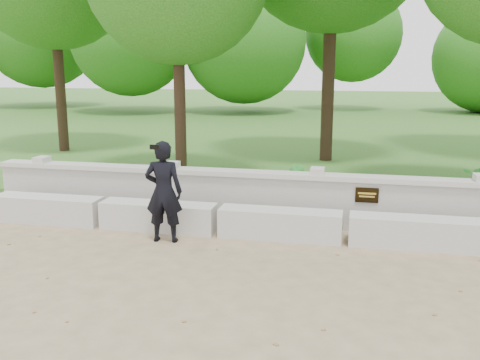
# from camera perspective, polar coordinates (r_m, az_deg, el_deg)

# --- Properties ---
(ground) EXTENTS (80.00, 80.00, 0.00)m
(ground) POSITION_cam_1_polar(r_m,az_deg,el_deg) (6.55, 10.68, -11.80)
(ground) COLOR tan
(ground) RESTS_ON ground
(lawn) EXTENTS (40.00, 22.00, 0.25)m
(lawn) POSITION_cam_1_polar(r_m,az_deg,el_deg) (20.15, 12.10, 4.74)
(lawn) COLOR #2F5B21
(lawn) RESTS_ON ground
(concrete_bench) EXTENTS (11.90, 0.45, 0.45)m
(concrete_bench) POSITION_cam_1_polar(r_m,az_deg,el_deg) (8.26, 11.21, -5.06)
(concrete_bench) COLOR beige
(concrete_bench) RESTS_ON ground
(parapet_wall) EXTENTS (12.50, 0.35, 0.90)m
(parapet_wall) POSITION_cam_1_polar(r_m,az_deg,el_deg) (8.87, 11.39, -2.26)
(parapet_wall) COLOR #B7B5AD
(parapet_wall) RESTS_ON ground
(man_main) EXTENTS (0.60, 0.54, 1.55)m
(man_main) POSITION_cam_1_polar(r_m,az_deg,el_deg) (8.10, -8.14, -1.24)
(man_main) COLOR black
(man_main) RESTS_ON ground
(shrub_a) EXTENTS (0.33, 0.34, 0.54)m
(shrub_a) POSITION_cam_1_polar(r_m,az_deg,el_deg) (11.27, -20.01, 0.59)
(shrub_a) COLOR #2E862D
(shrub_a) RESTS_ON lawn
(shrub_b) EXTENTS (0.46, 0.45, 0.66)m
(shrub_b) POSITION_cam_1_polar(r_m,az_deg,el_deg) (9.58, 6.05, -0.31)
(shrub_b) COLOR #2E862D
(shrub_b) RESTS_ON lawn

